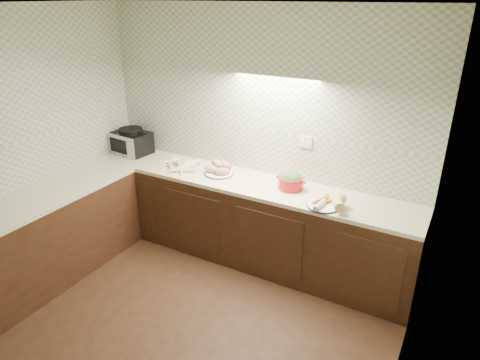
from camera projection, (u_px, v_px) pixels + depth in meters
The scene contains 8 objects.
room at pixel (137, 159), 2.91m from camera, with size 3.60×3.60×2.60m.
counter at pixel (143, 237), 4.23m from camera, with size 3.60×3.60×0.90m.
toaster_oven at pixel (131, 142), 5.10m from camera, with size 0.46×0.37×0.31m.
parsnip_pile at pixel (175, 165), 4.70m from camera, with size 0.37×0.42×0.08m.
sweet_potato_plate at pixel (219, 169), 4.54m from camera, with size 0.31×0.31×0.14m.
onion_bowl at pixel (224, 167), 4.64m from camera, with size 0.15×0.15×0.11m.
dutch_oven at pixel (291, 181), 4.18m from camera, with size 0.31×0.26×0.17m.
veg_plate at pixel (331, 201), 3.84m from camera, with size 0.38×0.38×0.14m.
Camera 1 is at (1.94, -2.04, 2.66)m, focal length 32.00 mm.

